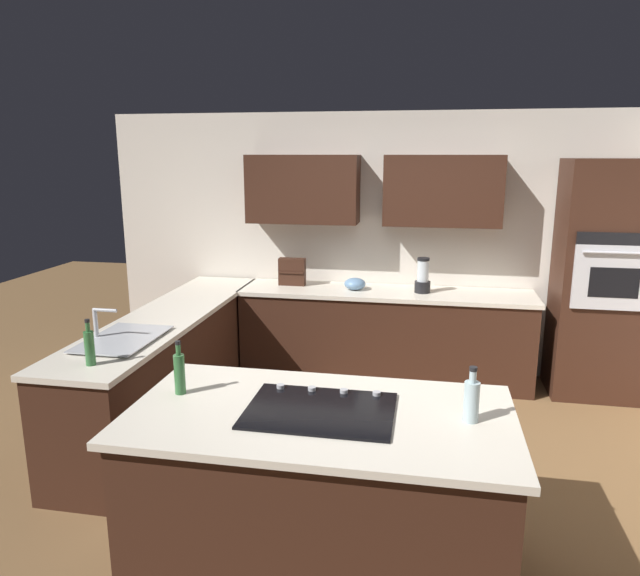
# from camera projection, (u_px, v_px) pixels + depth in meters

# --- Properties ---
(ground_plane) EXTENTS (14.00, 14.00, 0.00)m
(ground_plane) POSITION_uv_depth(u_px,v_px,m) (378.00, 467.00, 4.18)
(ground_plane) COLOR brown
(wall_back) EXTENTS (6.00, 0.44, 2.60)m
(wall_back) POSITION_uv_depth(u_px,v_px,m) (393.00, 232.00, 5.82)
(wall_back) COLOR silver
(wall_back) RESTS_ON ground
(lower_cabinets_back) EXTENTS (2.80, 0.60, 0.86)m
(lower_cabinets_back) POSITION_uv_depth(u_px,v_px,m) (384.00, 337.00, 5.74)
(lower_cabinets_back) COLOR #381E14
(lower_cabinets_back) RESTS_ON ground
(countertop_back) EXTENTS (2.84, 0.64, 0.04)m
(countertop_back) POSITION_uv_depth(u_px,v_px,m) (386.00, 293.00, 5.64)
(countertop_back) COLOR silver
(countertop_back) RESTS_ON lower_cabinets_back
(lower_cabinets_side) EXTENTS (0.60, 2.90, 0.86)m
(lower_cabinets_side) POSITION_uv_depth(u_px,v_px,m) (171.00, 367.00, 4.93)
(lower_cabinets_side) COLOR #381E14
(lower_cabinets_side) RESTS_ON ground
(countertop_side) EXTENTS (0.64, 2.94, 0.04)m
(countertop_side) POSITION_uv_depth(u_px,v_px,m) (168.00, 316.00, 4.83)
(countertop_side) COLOR silver
(countertop_side) RESTS_ON lower_cabinets_side
(island_base) EXTENTS (1.91, 0.98, 0.86)m
(island_base) POSITION_uv_depth(u_px,v_px,m) (320.00, 493.00, 3.11)
(island_base) COLOR #381E14
(island_base) RESTS_ON ground
(island_top) EXTENTS (1.99, 1.06, 0.04)m
(island_top) POSITION_uv_depth(u_px,v_px,m) (320.00, 415.00, 3.00)
(island_top) COLOR silver
(island_top) RESTS_ON island_base
(wall_oven) EXTENTS (0.80, 0.66, 2.16)m
(wall_oven) POSITION_uv_depth(u_px,v_px,m) (603.00, 281.00, 5.24)
(wall_oven) COLOR #381E14
(wall_oven) RESTS_ON ground
(sink_unit) EXTENTS (0.46, 0.70, 0.23)m
(sink_unit) POSITION_uv_depth(u_px,v_px,m) (121.00, 338.00, 4.13)
(sink_unit) COLOR #515456
(sink_unit) RESTS_ON countertop_side
(cooktop) EXTENTS (0.76, 0.56, 0.03)m
(cooktop) POSITION_uv_depth(u_px,v_px,m) (320.00, 410.00, 3.00)
(cooktop) COLOR black
(cooktop) RESTS_ON island_top
(blender) EXTENTS (0.15, 0.15, 0.34)m
(blender) POSITION_uv_depth(u_px,v_px,m) (423.00, 278.00, 5.54)
(blender) COLOR black
(blender) RESTS_ON countertop_back
(mixing_bowl) EXTENTS (0.21, 0.21, 0.12)m
(mixing_bowl) POSITION_uv_depth(u_px,v_px,m) (355.00, 284.00, 5.67)
(mixing_bowl) COLOR #668CB2
(mixing_bowl) RESTS_ON countertop_back
(spice_rack) EXTENTS (0.27, 0.11, 0.27)m
(spice_rack) POSITION_uv_depth(u_px,v_px,m) (292.00, 272.00, 5.85)
(spice_rack) COLOR #381E14
(spice_rack) RESTS_ON countertop_back
(dish_soap_bottle) EXTENTS (0.06, 0.06, 0.30)m
(dish_soap_bottle) POSITION_uv_depth(u_px,v_px,m) (90.00, 347.00, 3.63)
(dish_soap_bottle) COLOR #336B38
(dish_soap_bottle) RESTS_ON countertop_side
(oil_bottle) EXTENTS (0.06, 0.06, 0.30)m
(oil_bottle) POSITION_uv_depth(u_px,v_px,m) (180.00, 372.00, 3.20)
(oil_bottle) COLOR #336B38
(oil_bottle) RESTS_ON island_top
(second_bottle) EXTENTS (0.08, 0.08, 0.29)m
(second_bottle) POSITION_uv_depth(u_px,v_px,m) (471.00, 400.00, 2.87)
(second_bottle) COLOR silver
(second_bottle) RESTS_ON island_top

